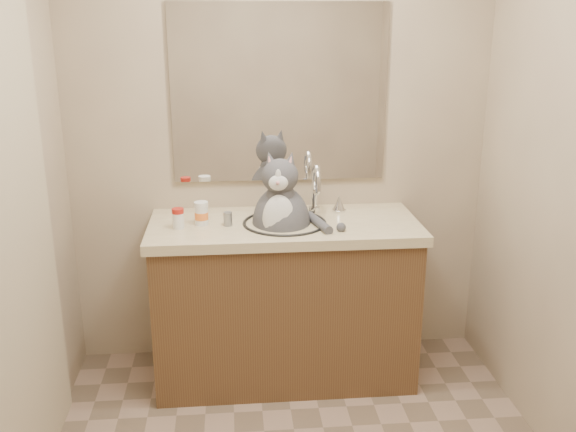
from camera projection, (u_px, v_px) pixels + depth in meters
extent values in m
cube|color=tan|center=(279.00, 142.00, 3.36)|extent=(2.20, 0.01, 2.40)
cube|color=brown|center=(284.00, 304.00, 3.32)|extent=(1.30, 0.55, 0.80)
cube|color=beige|center=(284.00, 227.00, 3.19)|extent=(1.34, 0.59, 0.05)
torus|color=black|center=(285.00, 223.00, 3.17)|extent=(0.42, 0.42, 0.02)
ellipsoid|color=white|center=(285.00, 238.00, 3.19)|extent=(0.40, 0.40, 0.15)
cylinder|color=silver|center=(314.00, 194.00, 3.31)|extent=(0.03, 0.03, 0.18)
torus|color=silver|center=(316.00, 180.00, 3.22)|extent=(0.03, 0.16, 0.16)
cone|color=silver|center=(339.00, 202.00, 3.34)|extent=(0.06, 0.06, 0.08)
cube|color=white|center=(280.00, 94.00, 3.26)|extent=(1.10, 0.02, 0.90)
cube|color=#C0AE91|center=(5.00, 266.00, 2.23)|extent=(0.01, 1.20, 1.90)
ellipsoid|color=#4B4B50|center=(281.00, 225.00, 3.18)|extent=(0.34, 0.37, 0.39)
ellipsoid|color=white|center=(279.00, 220.00, 3.06)|extent=(0.17, 0.12, 0.24)
ellipsoid|color=#4B4B50|center=(280.00, 176.00, 3.06)|extent=(0.20, 0.18, 0.17)
ellipsoid|color=white|center=(278.00, 183.00, 3.00)|extent=(0.10, 0.06, 0.08)
sphere|color=#D88C8C|center=(278.00, 183.00, 2.97)|extent=(0.02, 0.02, 0.02)
cone|color=#4B4B50|center=(270.00, 159.00, 3.06)|extent=(0.08, 0.07, 0.09)
cone|color=#4B4B50|center=(291.00, 159.00, 3.05)|extent=(0.08, 0.07, 0.09)
cylinder|color=#4B4B50|center=(319.00, 223.00, 3.12)|extent=(0.10, 0.26, 0.04)
cylinder|color=white|center=(178.00, 221.00, 3.08)|extent=(0.06, 0.06, 0.08)
cylinder|color=#AF1B12|center=(178.00, 211.00, 3.07)|extent=(0.06, 0.06, 0.02)
cylinder|color=white|center=(202.00, 216.00, 3.13)|extent=(0.08, 0.08, 0.09)
cylinder|color=orange|center=(202.00, 216.00, 3.13)|extent=(0.08, 0.08, 0.04)
cylinder|color=white|center=(201.00, 204.00, 3.12)|extent=(0.08, 0.08, 0.02)
cylinder|color=gray|center=(228.00, 219.00, 3.12)|extent=(0.05, 0.05, 0.07)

